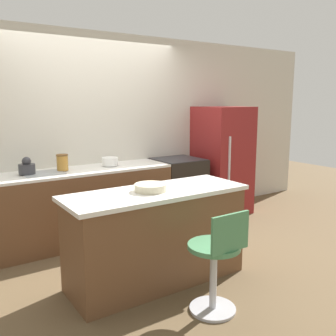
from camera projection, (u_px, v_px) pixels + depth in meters
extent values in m
plane|color=brown|center=(117.00, 243.00, 4.59)|extent=(14.00, 14.00, 0.00)
cube|color=beige|center=(92.00, 133.00, 4.92)|extent=(8.00, 0.06, 2.60)
cube|color=brown|center=(79.00, 207.00, 4.60)|extent=(2.32, 0.64, 0.87)
cube|color=white|center=(77.00, 171.00, 4.52)|extent=(2.32, 0.64, 0.03)
cube|color=#9EA3A8|center=(43.00, 173.00, 4.29)|extent=(0.44, 0.35, 0.01)
cube|color=brown|center=(157.00, 238.00, 3.57)|extent=(1.69, 0.61, 0.86)
cube|color=white|center=(156.00, 192.00, 3.49)|extent=(1.76, 0.65, 0.04)
cube|color=black|center=(178.00, 190.00, 5.42)|extent=(0.66, 0.64, 0.90)
cube|color=black|center=(191.00, 204.00, 5.18)|extent=(0.46, 0.01, 0.31)
cube|color=#333338|center=(178.00, 159.00, 5.34)|extent=(0.62, 0.60, 0.01)
cube|color=maroon|center=(222.00, 160.00, 5.76)|extent=(0.72, 0.72, 1.63)
cube|color=silver|center=(229.00, 162.00, 5.34)|extent=(0.02, 0.02, 0.74)
cylinder|color=#B7B7BC|center=(213.00, 309.00, 3.13)|extent=(0.39, 0.39, 0.02)
cylinder|color=#B7B7BC|center=(213.00, 280.00, 3.08)|extent=(0.06, 0.06, 0.54)
cylinder|color=#478456|center=(214.00, 246.00, 3.03)|extent=(0.43, 0.43, 0.04)
cube|color=#478456|center=(230.00, 233.00, 2.85)|extent=(0.37, 0.02, 0.30)
cylinder|color=#333338|center=(27.00, 169.00, 4.22)|extent=(0.18, 0.18, 0.11)
sphere|color=#333338|center=(26.00, 161.00, 4.20)|extent=(0.10, 0.10, 0.10)
cylinder|color=white|center=(110.00, 161.00, 4.78)|extent=(0.20, 0.20, 0.10)
cylinder|color=#B77F33|center=(62.00, 163.00, 4.44)|extent=(0.13, 0.13, 0.17)
cylinder|color=brown|center=(62.00, 155.00, 4.42)|extent=(0.14, 0.14, 0.02)
cylinder|color=beige|center=(151.00, 187.00, 3.46)|extent=(0.30, 0.30, 0.07)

